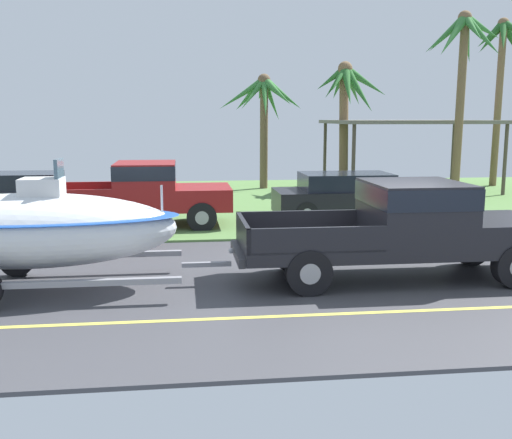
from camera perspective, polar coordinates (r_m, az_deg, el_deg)
The scene contains 11 objects.
ground at distance 19.58m, azimuth 4.31°, elevation 0.68°, with size 36.00×22.00×0.11m.
pickup_truck_towing at distance 11.71m, azimuth 14.49°, elevation -0.50°, with size 5.96×1.99×1.83m.
boat_on_trailer at distance 11.21m, azimuth -20.70°, elevation -0.90°, with size 6.36×2.38×2.32m.
parked_pickup_background at distance 16.95m, azimuth -10.44°, elevation 2.65°, with size 5.63×2.09×1.80m.
parked_sedan_near at distance 19.54m, azimuth -21.10°, elevation 2.06°, with size 4.49×1.89×1.38m.
parked_sedan_far at distance 18.40m, azimuth 8.95°, elevation 2.16°, with size 4.69×1.94×1.38m.
carport_awning at distance 25.95m, azimuth 14.29°, elevation 8.77°, with size 6.50×5.05×2.91m.
palm_tree_near_left at distance 28.57m, azimuth 22.19°, elevation 13.90°, with size 2.54×3.05×7.18m.
palm_tree_near_right at distance 23.10m, azimuth 18.83°, elevation 14.63°, with size 2.98×3.17×6.68m.
palm_tree_mid at distance 24.99m, azimuth 8.64°, elevation 11.57°, with size 3.09×3.52×5.23m.
palm_tree_far_left at distance 25.55m, azimuth 0.68°, elevation 11.05°, with size 3.66×3.05×4.81m.
Camera 1 is at (-3.81, -10.59, 3.01)m, focal length 42.42 mm.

